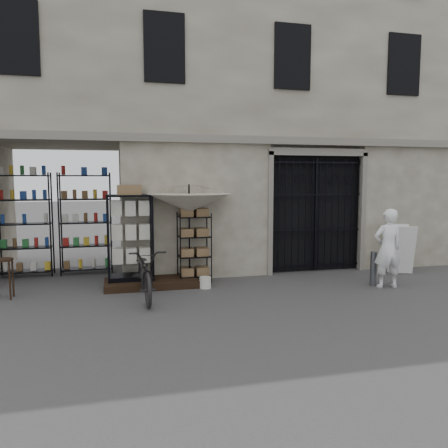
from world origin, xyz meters
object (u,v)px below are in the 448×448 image
object	(u,v)px
market_umbrella	(189,198)
wooden_stool	(4,278)
bicycle	(146,299)
white_bucket	(205,282)
easel_sign	(400,249)
display_cabinet	(130,242)
steel_bollard	(373,269)
shopkeeper	(386,287)
wire_rack	(194,248)

from	to	relation	value
market_umbrella	wooden_stool	xyz separation A→B (m)	(-3.74, -0.41, -1.50)
market_umbrella	bicycle	world-z (taller)	market_umbrella
bicycle	market_umbrella	bearing A→B (deg)	42.74
white_bucket	easel_sign	world-z (taller)	easel_sign
display_cabinet	steel_bollard	size ratio (longest dim) A/B	2.68
wooden_stool	easel_sign	bearing A→B (deg)	0.99
bicycle	shopkeeper	xyz separation A→B (m)	(5.15, -0.33, 0.00)
wire_rack	shopkeeper	xyz separation A→B (m)	(3.97, -1.49, -0.78)
white_bucket	steel_bollard	distance (m)	3.72
bicycle	steel_bollard	xyz separation A→B (m)	(4.97, -0.10, 0.37)
steel_bollard	shopkeeper	distance (m)	0.48
wire_rack	easel_sign	world-z (taller)	wire_rack
wooden_stool	steel_bollard	world-z (taller)	wooden_stool
display_cabinet	white_bucket	size ratio (longest dim) A/B	8.00
white_bucket	steel_bollard	xyz separation A→B (m)	(3.66, -0.64, 0.25)
white_bucket	display_cabinet	bearing A→B (deg)	160.38
display_cabinet	wire_rack	xyz separation A→B (m)	(1.42, 0.06, -0.20)
white_bucket	steel_bollard	bearing A→B (deg)	-9.96
steel_bollard	wire_rack	bearing A→B (deg)	161.65
wire_rack	white_bucket	world-z (taller)	wire_rack
wire_rack	bicycle	bearing A→B (deg)	-147.65
steel_bollard	shopkeeper	xyz separation A→B (m)	(0.18, -0.23, -0.37)
bicycle	wire_rack	bearing A→B (deg)	41.96
white_bucket	wooden_stool	bearing A→B (deg)	178.45
steel_bollard	easel_sign	distance (m)	1.62
steel_bollard	shopkeeper	world-z (taller)	steel_bollard
market_umbrella	easel_sign	world-z (taller)	market_umbrella
bicycle	shopkeeper	size ratio (longest dim) A/B	1.14
white_bucket	steel_bollard	size ratio (longest dim) A/B	0.34
wire_rack	wooden_stool	distance (m)	3.91
market_umbrella	shopkeeper	world-z (taller)	market_umbrella
white_bucket	wooden_stool	world-z (taller)	wooden_stool
market_umbrella	shopkeeper	xyz separation A→B (m)	(4.09, -1.40, -1.92)
white_bucket	easel_sign	xyz separation A→B (m)	(4.98, 0.26, 0.49)
display_cabinet	bicycle	size ratio (longest dim) A/B	1.03
display_cabinet	steel_bollard	xyz separation A→B (m)	(5.20, -1.19, -0.61)
wire_rack	steel_bollard	bearing A→B (deg)	-30.50
steel_bollard	market_umbrella	bearing A→B (deg)	163.42
wooden_stool	wire_rack	bearing A→B (deg)	7.46
wire_rack	easel_sign	xyz separation A→B (m)	(5.11, -0.35, -0.16)
display_cabinet	wire_rack	size ratio (longest dim) A/B	1.26
market_umbrella	bicycle	size ratio (longest dim) A/B	1.37
wire_rack	white_bucket	xyz separation A→B (m)	(0.13, -0.61, -0.66)
white_bucket	steel_bollard	world-z (taller)	steel_bollard
wire_rack	bicycle	world-z (taller)	wire_rack
wire_rack	shopkeeper	distance (m)	4.31
wire_rack	white_bucket	distance (m)	0.91
display_cabinet	white_bucket	bearing A→B (deg)	-2.02
wire_rack	shopkeeper	world-z (taller)	wire_rack
shopkeeper	easel_sign	distance (m)	1.73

